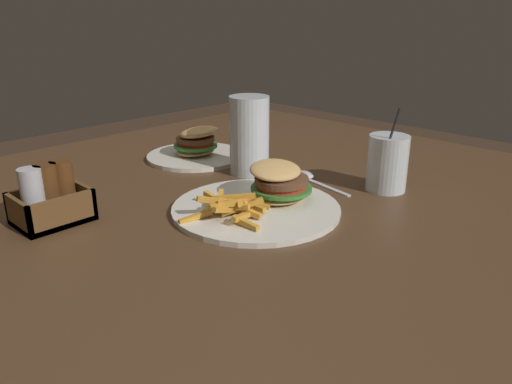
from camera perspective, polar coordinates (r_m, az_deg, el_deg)
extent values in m
cube|color=#4C331E|center=(1.02, -0.86, -1.35)|extent=(1.42, 1.33, 0.03)
cylinder|color=#392616|center=(1.98, 0.15, -2.38)|extent=(0.07, 0.07, 0.74)
cylinder|color=silver|center=(0.94, 0.00, -1.91)|extent=(0.32, 0.32, 0.01)
ellipsoid|color=tan|center=(0.97, 2.90, -0.32)|extent=(0.13, 0.11, 0.02)
cylinder|color=#38752D|center=(0.97, 2.91, 0.39)|extent=(0.14, 0.14, 0.01)
cylinder|color=red|center=(0.96, 2.92, 0.81)|extent=(0.11, 0.11, 0.01)
cylinder|color=brown|center=(0.96, 2.93, 1.37)|extent=(0.12, 0.12, 0.01)
ellipsoid|color=tan|center=(0.96, 2.24, 2.54)|extent=(0.13, 0.11, 0.04)
cube|color=gold|center=(0.93, -4.18, -1.08)|extent=(0.01, 0.08, 0.02)
cube|color=gold|center=(0.89, -1.83, -1.89)|extent=(0.03, 0.08, 0.02)
cube|color=gold|center=(0.91, -2.68, -1.12)|extent=(0.04, 0.08, 0.03)
cube|color=gold|center=(0.88, -3.09, -2.04)|extent=(0.08, 0.02, 0.03)
cube|color=gold|center=(0.89, -2.34, -0.59)|extent=(0.05, 0.06, 0.02)
cube|color=gold|center=(0.87, -1.43, -2.75)|extent=(0.06, 0.02, 0.02)
cube|color=gold|center=(0.95, -2.62, -0.97)|extent=(0.04, 0.07, 0.03)
cube|color=gold|center=(0.89, -3.03, -1.78)|extent=(0.04, 0.07, 0.02)
cube|color=gold|center=(0.89, -2.86, -1.79)|extent=(0.08, 0.03, 0.03)
cube|color=gold|center=(0.85, -1.22, -3.55)|extent=(0.01, 0.06, 0.01)
cube|color=gold|center=(0.88, -1.59, -1.68)|extent=(0.07, 0.05, 0.03)
cube|color=gold|center=(0.92, -0.62, -1.53)|extent=(0.01, 0.07, 0.01)
cube|color=gold|center=(0.93, -0.45, -1.24)|extent=(0.04, 0.07, 0.02)
cube|color=gold|center=(0.91, -2.08, -0.89)|extent=(0.07, 0.03, 0.02)
cube|color=gold|center=(0.93, -5.37, -1.62)|extent=(0.05, 0.04, 0.02)
cube|color=gold|center=(0.88, -6.96, -2.86)|extent=(0.06, 0.02, 0.02)
cube|color=gold|center=(0.90, -4.38, -1.00)|extent=(0.05, 0.07, 0.02)
cube|color=gold|center=(0.90, -2.97, -1.61)|extent=(0.02, 0.08, 0.03)
cube|color=gold|center=(0.88, -4.00, -1.07)|extent=(0.08, 0.05, 0.03)
cube|color=gold|center=(0.92, -4.19, -1.10)|extent=(0.05, 0.05, 0.03)
cube|color=gold|center=(0.87, -3.12, -1.38)|extent=(0.07, 0.04, 0.01)
cylinder|color=silver|center=(1.14, -0.77, 6.48)|extent=(0.09, 0.09, 0.18)
cylinder|color=#C67F23|center=(1.14, -0.77, 6.24)|extent=(0.08, 0.08, 0.17)
cylinder|color=silver|center=(1.07, 14.79, 3.21)|extent=(0.08, 0.08, 0.12)
cylinder|color=yellow|center=(1.07, 14.74, 2.73)|extent=(0.07, 0.07, 0.10)
cylinder|color=black|center=(1.04, 14.63, 4.59)|extent=(0.02, 0.04, 0.18)
ellipsoid|color=silver|center=(1.13, 5.41, 1.96)|extent=(0.05, 0.06, 0.02)
cube|color=silver|center=(1.07, 8.28, 0.49)|extent=(0.03, 0.12, 0.00)
cylinder|color=silver|center=(1.28, -6.86, 4.09)|extent=(0.25, 0.25, 0.01)
ellipsoid|color=tan|center=(1.28, -6.89, 4.73)|extent=(0.12, 0.10, 0.02)
cylinder|color=#38752D|center=(1.28, -6.91, 5.31)|extent=(0.12, 0.12, 0.01)
cylinder|color=red|center=(1.27, -6.93, 5.63)|extent=(0.10, 0.10, 0.01)
cylinder|color=brown|center=(1.27, -6.94, 6.07)|extent=(0.11, 0.11, 0.01)
ellipsoid|color=tan|center=(1.26, -6.54, 6.82)|extent=(0.12, 0.10, 0.04)
cube|color=brown|center=(0.97, -22.14, -2.87)|extent=(0.12, 0.10, 0.01)
cube|color=brown|center=(0.94, -25.51, -2.44)|extent=(0.01, 0.10, 0.06)
cube|color=brown|center=(0.98, -19.29, -0.66)|extent=(0.01, 0.10, 0.06)
cube|color=brown|center=(0.92, -21.17, -2.28)|extent=(0.12, 0.01, 0.06)
cube|color=brown|center=(1.00, -23.41, -0.84)|extent=(0.12, 0.01, 0.06)
cylinder|color=#B2B2B7|center=(0.94, -24.15, -0.35)|extent=(0.04, 0.04, 0.10)
cylinder|color=#512D14|center=(0.95, -22.68, 0.15)|extent=(0.04, 0.04, 0.10)
cylinder|color=#512D14|center=(0.96, -21.13, 0.58)|extent=(0.04, 0.04, 0.10)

